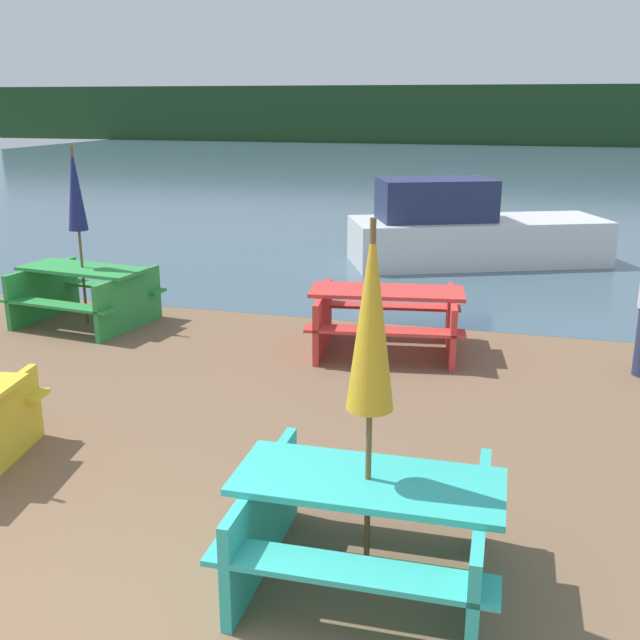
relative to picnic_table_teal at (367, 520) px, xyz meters
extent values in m
cube|color=#425B6B|center=(-1.57, 30.71, -0.45)|extent=(60.00, 50.00, 0.00)
cube|color=#1E3D1E|center=(-1.57, 50.71, 1.55)|extent=(80.00, 1.60, 4.00)
cube|color=#33B7A8|center=(0.00, 0.00, 0.26)|extent=(1.67, 0.74, 0.04)
cube|color=#33B7A8|center=(0.01, -0.55, 0.00)|extent=(1.66, 0.32, 0.04)
cube|color=#33B7A8|center=(-0.01, 0.55, 0.00)|extent=(1.66, 0.32, 0.04)
cube|color=#33B7A8|center=(-0.69, -0.02, -0.10)|extent=(0.10, 1.38, 0.69)
cube|color=#33B7A8|center=(0.69, 0.02, -0.10)|extent=(0.10, 1.38, 0.69)
cube|color=red|center=(-0.74, 4.57, 0.31)|extent=(1.92, 0.96, 0.04)
cube|color=red|center=(-0.66, 4.03, -0.02)|extent=(1.86, 0.54, 0.04)
cube|color=red|center=(-0.82, 5.11, -0.02)|extent=(1.86, 0.54, 0.04)
cube|color=red|center=(-1.51, 4.46, -0.08)|extent=(0.27, 1.38, 0.73)
cube|color=red|center=(0.03, 4.68, -0.08)|extent=(0.27, 1.38, 0.73)
cube|color=green|center=(-4.93, 4.62, 0.33)|extent=(1.80, 0.90, 0.04)
cube|color=green|center=(-5.00, 4.07, -0.04)|extent=(1.75, 0.49, 0.04)
cube|color=green|center=(-4.86, 5.17, -0.04)|extent=(1.75, 0.49, 0.04)
cube|color=green|center=(-5.65, 4.71, -0.07)|extent=(0.24, 1.38, 0.75)
cube|color=green|center=(-4.21, 4.53, -0.07)|extent=(0.24, 1.38, 0.75)
cylinder|color=brown|center=(-4.93, 4.62, 0.76)|extent=(0.04, 0.04, 2.41)
cone|color=navy|center=(-4.93, 4.62, 1.41)|extent=(0.25, 0.25, 1.11)
cylinder|color=brown|center=(0.00, 0.00, 0.72)|extent=(0.04, 0.04, 2.34)
cone|color=gold|center=(0.00, 0.00, 1.32)|extent=(0.28, 0.28, 1.14)
cube|color=silver|center=(-0.05, 10.15, -0.03)|extent=(4.96, 3.34, 0.83)
cube|color=navy|center=(-0.83, 9.82, 0.77)|extent=(2.35, 1.86, 0.75)
camera|label=1|loc=(0.82, -4.06, 2.51)|focal=42.00mm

